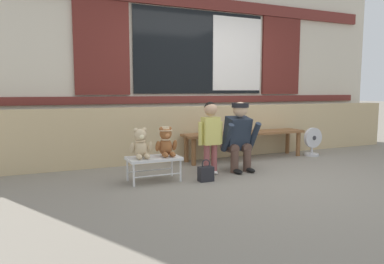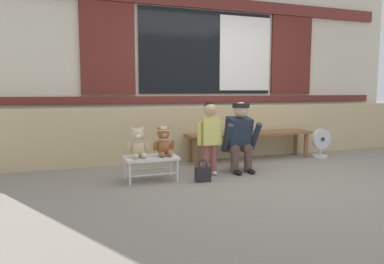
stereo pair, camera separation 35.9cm
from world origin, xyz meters
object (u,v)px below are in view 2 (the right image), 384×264
object	(u,v)px
small_display_bench	(151,159)
teddy_bear_with_hat	(164,142)
floor_fan	(321,143)
adult_crouching	(240,137)
child_standing	(210,130)
wooden_bench_long	(250,137)
handbag_on_ground	(203,174)
teddy_bear_plain	(138,144)

from	to	relation	value
small_display_bench	teddy_bear_with_hat	size ratio (longest dim) A/B	1.76
floor_fan	small_display_bench	bearing A→B (deg)	-169.47
small_display_bench	teddy_bear_with_hat	xyz separation A→B (m)	(0.16, 0.00, 0.21)
small_display_bench	adult_crouching	bearing A→B (deg)	4.09
small_display_bench	child_standing	bearing A→B (deg)	2.73
wooden_bench_long	handbag_on_ground	size ratio (longest dim) A/B	7.72
adult_crouching	child_standing	bearing A→B (deg)	-173.57
wooden_bench_long	child_standing	xyz separation A→B (m)	(-1.00, -0.75, 0.22)
small_display_bench	teddy_bear_with_hat	world-z (taller)	teddy_bear_with_hat
wooden_bench_long	teddy_bear_with_hat	bearing A→B (deg)	-154.33
adult_crouching	floor_fan	distance (m)	1.82
child_standing	adult_crouching	world-z (taller)	child_standing
child_standing	handbag_on_ground	xyz separation A→B (m)	(-0.21, -0.30, -0.50)
teddy_bear_with_hat	child_standing	world-z (taller)	child_standing
handbag_on_ground	wooden_bench_long	bearing A→B (deg)	40.70
teddy_bear_plain	teddy_bear_with_hat	bearing A→B (deg)	0.13
handbag_on_ground	small_display_bench	bearing A→B (deg)	156.00
teddy_bear_plain	teddy_bear_with_hat	distance (m)	0.32
wooden_bench_long	small_display_bench	world-z (taller)	wooden_bench_long
wooden_bench_long	small_display_bench	xyz separation A→B (m)	(-1.80, -0.79, -0.11)
wooden_bench_long	floor_fan	world-z (taller)	floor_fan
small_display_bench	child_standing	world-z (taller)	child_standing
adult_crouching	handbag_on_ground	bearing A→B (deg)	-152.63
small_display_bench	teddy_bear_with_hat	distance (m)	0.26
small_display_bench	child_standing	size ratio (longest dim) A/B	0.67
small_display_bench	floor_fan	xyz separation A→B (m)	(2.99, 0.56, -0.03)
wooden_bench_long	teddy_bear_plain	xyz separation A→B (m)	(-1.96, -0.79, 0.09)
child_standing	floor_fan	xyz separation A→B (m)	(2.20, 0.52, -0.35)
wooden_bench_long	small_display_bench	size ratio (longest dim) A/B	3.28
floor_fan	teddy_bear_plain	bearing A→B (deg)	-170.02
teddy_bear_with_hat	adult_crouching	xyz separation A→B (m)	(1.09, 0.09, 0.01)
teddy_bear_plain	floor_fan	size ratio (longest dim) A/B	0.76
adult_crouching	handbag_on_ground	world-z (taller)	adult_crouching
handbag_on_ground	teddy_bear_with_hat	bearing A→B (deg)	148.19
teddy_bear_plain	small_display_bench	bearing A→B (deg)	-0.51
small_display_bench	wooden_bench_long	bearing A→B (deg)	23.70
wooden_bench_long	small_display_bench	bearing A→B (deg)	-156.30
handbag_on_ground	floor_fan	distance (m)	2.55
small_display_bench	teddy_bear_plain	size ratio (longest dim) A/B	1.76
teddy_bear_with_hat	teddy_bear_plain	bearing A→B (deg)	-179.87
teddy_bear_with_hat	wooden_bench_long	bearing A→B (deg)	25.67
teddy_bear_with_hat	floor_fan	size ratio (longest dim) A/B	0.76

